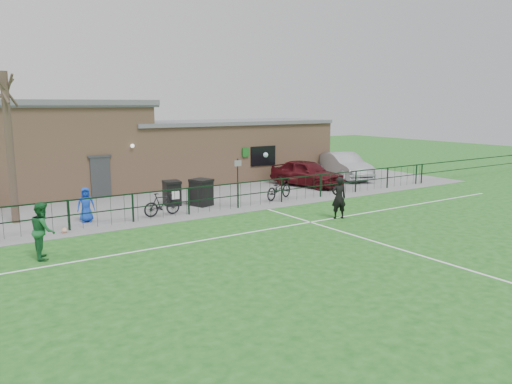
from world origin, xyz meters
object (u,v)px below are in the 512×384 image
sign_post (238,178)px  bicycle_d (162,204)px  car_silver (343,166)px  outfield_player (43,230)px  spectator_child (86,205)px  bare_tree (10,149)px  wheelie_bin_right (201,193)px  wheelie_bin_left (172,194)px  bicycle_e (279,189)px  ball_ground (64,230)px  car_maroon (307,173)px

sign_post → bicycle_d: sign_post is taller
car_silver → outfield_player: size_ratio=2.82×
spectator_child → outfield_player: bearing=-107.1°
bare_tree → sign_post: size_ratio=3.00×
wheelie_bin_right → sign_post: size_ratio=0.59×
wheelie_bin_left → car_silver: (12.69, 1.78, 0.29)m
bicycle_e → bare_tree: bearing=61.3°
car_silver → ball_ground: bearing=-151.2°
bicycle_d → car_silver: bearing=-77.5°
wheelie_bin_left → ball_ground: size_ratio=4.99×
bare_tree → bicycle_d: 6.33m
car_silver → outfield_player: bearing=-144.5°
wheelie_bin_left → car_maroon: bearing=14.3°
wheelie_bin_right → car_silver: bearing=-5.7°
spectator_child → outfield_player: size_ratio=0.80×
car_maroon → bicycle_e: car_maroon is taller
outfield_player → ball_ground: outfield_player is taller
spectator_child → outfield_player: 4.78m
bare_tree → ball_ground: bearing=-66.0°
wheelie_bin_left → sign_post: size_ratio=0.54×
ball_ground → bicycle_e: bearing=5.3°
sign_post → bicycle_d: size_ratio=1.20×
bicycle_e → car_maroon: bearing=-77.7°
bare_tree → wheelie_bin_left: bearing=-1.9°
bicycle_e → bicycle_d: bearing=72.7°
bicycle_d → outfield_player: (-5.42, -3.47, 0.37)m
sign_post → wheelie_bin_right: bearing=-161.4°
outfield_player → wheelie_bin_right: bearing=-51.9°
wheelie_bin_left → ball_ground: bearing=-145.9°
car_maroon → bicycle_d: car_maroon is taller
wheelie_bin_right → spectator_child: 5.43m
wheelie_bin_left → car_silver: size_ratio=0.21×
car_silver → sign_post: bearing=-153.5°
bare_tree → wheelie_bin_right: (7.84, -1.09, -2.39)m
car_maroon → outfield_player: outfield_player is taller
sign_post → outfield_player: size_ratio=1.12×
outfield_player → bicycle_d: bearing=-49.0°
wheelie_bin_right → car_maroon: bearing=-6.4°
wheelie_bin_left → car_silver: 12.82m
car_maroon → outfield_player: 16.76m
wheelie_bin_left → sign_post: 3.67m
wheelie_bin_left → bicycle_d: wheelie_bin_left is taller
spectator_child → sign_post: bearing=22.0°
car_silver → bicycle_e: size_ratio=2.50×
wheelie_bin_left → outfield_player: bearing=-132.3°
sign_post → bicycle_e: size_ratio=0.99×
car_maroon → bicycle_d: size_ratio=2.71×
car_silver → ball_ground: 18.71m
bicycle_e → outfield_player: 12.42m
wheelie_bin_left → bare_tree: bearing=-172.8°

